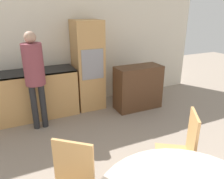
{
  "coord_description": "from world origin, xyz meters",
  "views": [
    {
      "loc": [
        -1.15,
        0.34,
        2.06
      ],
      "look_at": [
        -0.05,
        2.72,
        1.08
      ],
      "focal_mm": 35.0,
      "sensor_mm": 36.0,
      "label": 1
    }
  ],
  "objects": [
    {
      "name": "kitchen_counter",
      "position": [
        -1.18,
        4.59,
        0.48
      ],
      "size": [
        2.24,
        0.6,
        0.94
      ],
      "color": "tan",
      "rests_on": "ground_plane"
    },
    {
      "name": "chair_far_right",
      "position": [
        0.46,
        1.9,
        0.56
      ],
      "size": [
        0.55,
        0.55,
        1.0
      ],
      "rotation": [
        0.0,
        0.0,
        4.13
      ],
      "color": "tan",
      "rests_on": "ground_plane"
    },
    {
      "name": "wall_back",
      "position": [
        0.0,
        4.93,
        1.3
      ],
      "size": [
        6.29,
        0.05,
        2.6
      ],
      "color": "silver",
      "rests_on": "ground_plane"
    },
    {
      "name": "oven_unit",
      "position": [
        0.27,
        4.6,
        0.92
      ],
      "size": [
        0.57,
        0.59,
        1.84
      ],
      "color": "tan",
      "rests_on": "ground_plane"
    },
    {
      "name": "person_standing",
      "position": [
        -0.85,
        4.08,
        1.07
      ],
      "size": [
        0.33,
        0.33,
        1.72
      ],
      "color": "#262628",
      "rests_on": "ground_plane"
    },
    {
      "name": "sideboard",
      "position": [
        1.19,
        4.08,
        0.46
      ],
      "size": [
        0.99,
        0.45,
        0.93
      ],
      "color": "#51331E",
      "rests_on": "ground_plane"
    }
  ]
}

